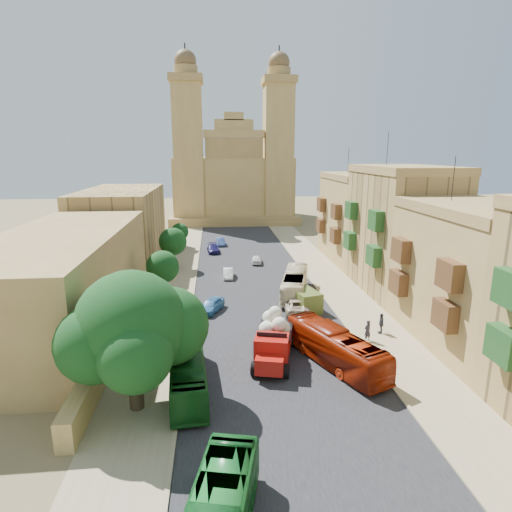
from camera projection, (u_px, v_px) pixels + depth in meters
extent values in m
plane|color=brown|center=(304.00, 440.00, 23.17)|extent=(260.00, 260.00, 0.00)
cube|color=black|center=(253.00, 280.00, 52.18)|extent=(14.00, 140.00, 0.01)
cube|color=#948361|center=(329.00, 278.00, 53.10)|extent=(5.00, 140.00, 0.01)
cube|color=#948361|center=(174.00, 282.00, 51.26)|extent=(5.00, 140.00, 0.01)
cube|color=#948361|center=(309.00, 278.00, 52.84)|extent=(0.25, 140.00, 0.12)
cube|color=#948361|center=(195.00, 281.00, 51.49)|extent=(0.25, 140.00, 0.12)
cube|color=#1E4C1F|center=(504.00, 346.00, 24.10)|extent=(0.90, 2.20, 2.00)
cube|color=#1E4C1F|center=(512.00, 289.00, 23.31)|extent=(0.90, 2.20, 2.00)
cube|color=#9E7E47|center=(474.00, 280.00, 34.12)|extent=(8.00, 14.00, 10.50)
cube|color=olive|center=(483.00, 210.00, 32.78)|extent=(8.20, 14.00, 0.80)
cylinder|color=black|center=(453.00, 179.00, 34.88)|extent=(0.06, 0.06, 3.60)
cube|color=#54341C|center=(445.00, 315.00, 30.19)|extent=(0.90, 2.20, 2.00)
cube|color=#54341C|center=(398.00, 282.00, 37.77)|extent=(0.90, 2.20, 2.00)
cube|color=#54341C|center=(449.00, 275.00, 29.50)|extent=(0.90, 2.20, 2.00)
cube|color=#54341C|center=(401.00, 250.00, 37.08)|extent=(0.90, 2.20, 2.00)
cube|color=#A8874C|center=(400.00, 233.00, 47.36)|extent=(8.00, 14.00, 13.00)
cube|color=olive|center=(405.00, 169.00, 45.73)|extent=(8.20, 14.00, 0.80)
cylinder|color=black|center=(388.00, 149.00, 47.82)|extent=(0.06, 0.06, 3.60)
cube|color=#1E4C1F|center=(374.00, 256.00, 43.51)|extent=(0.90, 2.20, 2.00)
cube|color=#1E4C1F|center=(350.00, 240.00, 51.09)|extent=(0.90, 2.20, 2.00)
cube|color=#1E4C1F|center=(376.00, 220.00, 42.65)|extent=(0.90, 2.20, 2.00)
cube|color=#1E4C1F|center=(351.00, 210.00, 50.23)|extent=(0.90, 2.20, 2.00)
cube|color=#9E7E47|center=(358.00, 220.00, 61.07)|extent=(8.00, 14.00, 11.50)
cube|color=olive|center=(361.00, 177.00, 59.62)|extent=(8.20, 14.00, 0.80)
cylinder|color=black|center=(348.00, 160.00, 61.71)|extent=(0.06, 0.06, 3.60)
cube|color=#54341C|center=(335.00, 235.00, 57.18)|extent=(0.90, 2.20, 2.00)
cube|color=#54341C|center=(321.00, 226.00, 64.76)|extent=(0.90, 2.20, 2.00)
cube|color=#54341C|center=(336.00, 211.00, 56.42)|extent=(0.90, 2.20, 2.00)
cube|color=#54341C|center=(321.00, 204.00, 64.00)|extent=(0.90, 2.20, 2.00)
cube|color=#9E7E47|center=(133.00, 305.00, 41.09)|extent=(1.00, 40.00, 1.80)
cube|color=olive|center=(63.00, 280.00, 37.85)|extent=(10.00, 28.00, 8.40)
cube|color=#A8874C|center=(122.00, 224.00, 62.80)|extent=(10.00, 22.00, 10.00)
cube|color=#9E7E47|center=(233.00, 188.00, 99.84)|extent=(26.00, 20.00, 14.00)
cube|color=olive|center=(235.00, 221.00, 91.13)|extent=(28.00, 4.00, 1.80)
cube|color=olive|center=(234.00, 177.00, 90.63)|extent=(12.00, 2.00, 16.00)
cube|color=#9E7E47|center=(234.00, 134.00, 88.53)|extent=(12.60, 2.40, 1.60)
cube|color=#9E7E47|center=(234.00, 125.00, 88.13)|extent=(8.00, 2.00, 2.40)
cube|color=#9E7E47|center=(234.00, 116.00, 87.70)|extent=(4.00, 2.00, 1.60)
cube|color=#9E7E47|center=(189.00, 156.00, 89.90)|extent=(6.00, 6.00, 29.00)
cube|color=olive|center=(186.00, 79.00, 86.34)|extent=(6.80, 6.80, 1.40)
cylinder|color=olive|center=(186.00, 71.00, 85.96)|extent=(4.80, 4.80, 1.80)
sphere|color=brown|center=(185.00, 61.00, 85.54)|extent=(4.40, 4.40, 4.40)
cylinder|color=black|center=(185.00, 48.00, 84.97)|extent=(0.28, 0.28, 1.80)
cube|color=#9E7E47|center=(278.00, 156.00, 91.74)|extent=(6.00, 6.00, 29.00)
cube|color=olive|center=(279.00, 81.00, 88.18)|extent=(6.80, 6.80, 1.40)
cylinder|color=olive|center=(279.00, 72.00, 87.80)|extent=(4.80, 4.80, 1.80)
sphere|color=brown|center=(279.00, 63.00, 87.38)|extent=(4.40, 4.40, 4.40)
cylinder|color=black|center=(279.00, 50.00, 86.81)|extent=(0.28, 0.28, 1.80)
cylinder|color=#34271A|center=(136.00, 383.00, 25.73)|extent=(0.86, 0.86, 3.28)
sphere|color=black|center=(131.00, 326.00, 24.86)|extent=(6.57, 6.57, 6.57)
sphere|color=black|center=(170.00, 326.00, 26.18)|extent=(4.84, 4.84, 4.84)
sphere|color=black|center=(95.00, 344.00, 24.08)|extent=(4.49, 4.49, 4.49)
sphere|color=black|center=(135.00, 355.00, 23.11)|extent=(4.15, 4.15, 4.15)
sphere|color=black|center=(120.00, 304.00, 26.44)|extent=(3.80, 3.80, 3.80)
cylinder|color=#34271A|center=(147.00, 336.00, 33.55)|extent=(0.44, 0.44, 2.23)
sphere|color=black|center=(145.00, 310.00, 33.02)|extent=(3.24, 3.24, 3.24)
cylinder|color=#34271A|center=(164.00, 289.00, 45.13)|extent=(0.44, 0.44, 2.36)
sphere|color=black|center=(163.00, 267.00, 44.57)|extent=(3.43, 3.43, 3.43)
cylinder|color=#34271A|center=(174.00, 260.00, 56.72)|extent=(0.44, 0.44, 2.51)
sphere|color=black|center=(173.00, 242.00, 56.12)|extent=(3.65, 3.65, 3.65)
cylinder|color=#34271A|center=(180.00, 244.00, 68.39)|extent=(0.44, 0.44, 1.91)
sphere|color=black|center=(180.00, 232.00, 67.94)|extent=(2.78, 2.78, 2.78)
cube|color=#A5130C|center=(275.00, 336.00, 32.90)|extent=(3.37, 4.53, 1.01)
cube|color=black|center=(275.00, 329.00, 32.77)|extent=(3.44, 4.59, 0.14)
cube|color=#A5130C|center=(272.00, 350.00, 30.38)|extent=(2.75, 2.42, 2.03)
cube|color=#A5130C|center=(270.00, 365.00, 29.19)|extent=(2.18, 1.77, 1.13)
cube|color=black|center=(272.00, 340.00, 30.19)|extent=(2.11, 0.62, 1.01)
cylinder|color=black|center=(254.00, 369.00, 29.80)|extent=(0.62, 1.08, 1.01)
cylinder|color=black|center=(286.00, 371.00, 29.49)|extent=(0.62, 1.08, 1.01)
cylinder|color=black|center=(263.00, 339.00, 34.57)|extent=(0.62, 1.08, 1.01)
cylinder|color=black|center=(291.00, 340.00, 34.26)|extent=(0.62, 1.08, 1.01)
sphere|color=beige|center=(267.00, 329.00, 32.13)|extent=(1.24, 1.24, 1.24)
sphere|color=beige|center=(282.00, 328.00, 32.30)|extent=(1.24, 1.24, 1.24)
sphere|color=beige|center=(276.00, 323.00, 33.35)|extent=(1.24, 1.24, 1.24)
sphere|color=beige|center=(270.00, 317.00, 32.72)|extent=(1.13, 1.13, 1.13)
sphere|color=beige|center=(279.00, 324.00, 31.54)|extent=(1.13, 1.13, 1.13)
sphere|color=beige|center=(275.00, 313.00, 32.33)|extent=(1.01, 1.01, 1.01)
cube|color=#4C5A21|center=(302.00, 298.00, 42.66)|extent=(3.39, 5.29, 2.02)
cylinder|color=black|center=(301.00, 311.00, 40.92)|extent=(0.53, 0.86, 0.81)
cylinder|color=black|center=(318.00, 308.00, 41.61)|extent=(0.53, 0.86, 0.81)
cylinder|color=black|center=(286.00, 300.00, 44.00)|extent=(0.53, 0.86, 0.81)
cylinder|color=black|center=(302.00, 298.00, 44.68)|extent=(0.53, 0.86, 0.81)
imported|color=#124B16|center=(188.00, 370.00, 27.94)|extent=(2.88, 9.47, 2.60)
imported|color=maroon|center=(335.00, 348.00, 31.07)|extent=(5.92, 9.83, 2.71)
imported|color=#F9E7BC|center=(295.00, 284.00, 46.23)|extent=(4.75, 10.09, 2.74)
imported|color=teal|center=(211.00, 305.00, 41.73)|extent=(3.00, 4.18, 1.32)
imported|color=white|center=(228.00, 273.00, 53.09)|extent=(1.29, 3.44, 1.12)
imported|color=#CAB394|center=(295.00, 304.00, 41.91)|extent=(2.46, 5.00, 1.37)
imported|color=#1A184F|center=(213.00, 248.00, 66.50)|extent=(2.08, 4.48, 1.27)
imported|color=silver|center=(257.00, 259.00, 59.97)|extent=(1.70, 3.52, 1.16)
imported|color=#3B579C|center=(221.00, 242.00, 71.68)|extent=(1.70, 3.78, 1.21)
imported|color=#29252E|center=(367.00, 331.00, 35.15)|extent=(0.78, 0.67, 1.81)
imported|color=#35363E|center=(381.00, 323.00, 36.65)|extent=(0.63, 1.12, 1.81)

